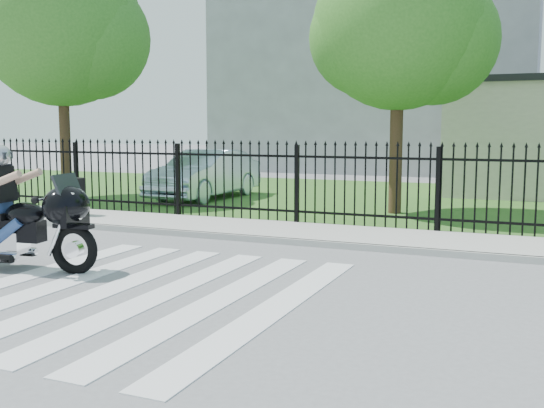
% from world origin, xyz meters
% --- Properties ---
extents(ground, '(120.00, 120.00, 0.00)m').
position_xyz_m(ground, '(0.00, 0.00, 0.00)').
color(ground, slate).
rests_on(ground, ground).
extents(crosswalk, '(5.00, 5.50, 0.01)m').
position_xyz_m(crosswalk, '(0.00, 0.00, 0.01)').
color(crosswalk, silver).
rests_on(crosswalk, ground).
extents(sidewalk, '(40.00, 2.00, 0.12)m').
position_xyz_m(sidewalk, '(0.00, 5.00, 0.06)').
color(sidewalk, '#ADAAA3').
rests_on(sidewalk, ground).
extents(curb, '(40.00, 0.12, 0.12)m').
position_xyz_m(curb, '(0.00, 4.00, 0.06)').
color(curb, '#ADAAA3').
rests_on(curb, ground).
extents(grass_strip, '(40.00, 12.00, 0.02)m').
position_xyz_m(grass_strip, '(0.00, 12.00, 0.01)').
color(grass_strip, '#2D6121').
rests_on(grass_strip, ground).
extents(iron_fence, '(26.00, 0.04, 1.80)m').
position_xyz_m(iron_fence, '(0.00, 6.00, 0.90)').
color(iron_fence, black).
rests_on(iron_fence, ground).
extents(tree_left, '(4.80, 4.80, 7.58)m').
position_xyz_m(tree_left, '(-8.50, 8.50, 5.17)').
color(tree_left, '#382316').
rests_on(tree_left, ground).
extents(tree_mid, '(4.20, 4.20, 6.78)m').
position_xyz_m(tree_mid, '(1.50, 9.00, 4.67)').
color(tree_mid, '#382316').
rests_on(tree_mid, ground).
extents(building_tall, '(15.00, 10.00, 12.00)m').
position_xyz_m(building_tall, '(-3.00, 26.00, 6.00)').
color(building_tall, '#979AA0').
rests_on(building_tall, ground).
extents(motorcycle_rider, '(2.95, 1.15, 1.95)m').
position_xyz_m(motorcycle_rider, '(-2.64, 0.42, 0.80)').
color(motorcycle_rider, black).
rests_on(motorcycle_rider, ground).
extents(parked_car, '(1.72, 4.52, 1.47)m').
position_xyz_m(parked_car, '(-4.51, 10.01, 0.76)').
color(parked_car, silver).
rests_on(parked_car, grass_strip).
extents(litter_bin, '(0.44, 0.44, 0.87)m').
position_xyz_m(litter_bin, '(-5.13, 5.00, 0.56)').
color(litter_bin, black).
rests_on(litter_bin, sidewalk).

